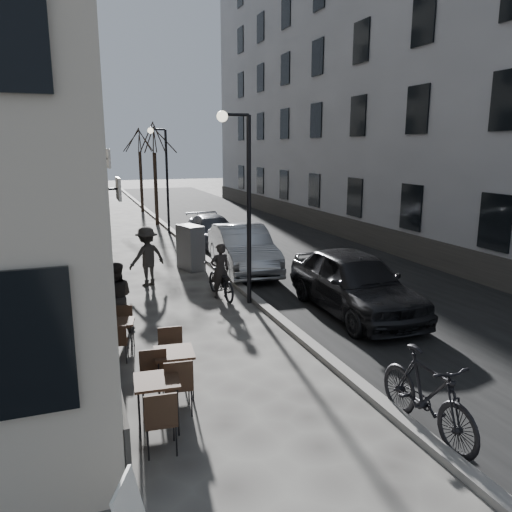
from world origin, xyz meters
TOP-DOWN VIEW (x-y plane):
  - ground at (0.00, 0.00)m, footprint 120.00×120.00m
  - road at (3.85, 16.00)m, footprint 7.30×60.00m
  - kerb at (0.20, 16.00)m, footprint 0.25×60.00m
  - building_left at (-6.00, 16.50)m, footprint 4.00×35.00m
  - building_right at (9.50, 16.50)m, footprint 4.00×35.00m
  - streetlamp_near at (-0.17, 6.00)m, footprint 0.90×0.28m
  - streetlamp_far at (-0.17, 18.00)m, footprint 0.90×0.28m
  - tree_near at (-0.10, 21.00)m, footprint 2.40×2.40m
  - tree_far at (-0.10, 27.00)m, footprint 2.40×2.40m
  - bistro_set_a at (-3.38, 0.55)m, footprint 0.71×1.65m
  - bistro_set_b at (-2.94, 1.49)m, footprint 0.73×1.66m
  - bistro_set_c at (-3.62, 3.77)m, footprint 0.65×1.39m
  - utility_cabinet at (-0.65, 10.30)m, footprint 0.85×1.16m
  - bicycle at (-0.60, 6.75)m, footprint 0.80×1.88m
  - cyclist_rider at (-0.60, 6.75)m, footprint 0.61×0.43m
  - pedestrian_near at (-3.60, 5.00)m, footprint 0.90×0.75m
  - pedestrian_mid at (-2.36, 8.74)m, footprint 1.36×1.10m
  - pedestrian_far at (-3.60, 11.56)m, footprint 0.95×0.64m
  - car_near at (2.25, 4.27)m, footprint 2.04×4.84m
  - car_mid at (1.00, 9.53)m, footprint 2.06×4.85m
  - car_far at (1.31, 14.52)m, footprint 1.76×4.27m
  - moped at (0.35, -0.95)m, footprint 0.63×2.11m

SIDE VIEW (x-z plane):
  - ground at x=0.00m, z-range 0.00..0.00m
  - road at x=3.85m, z-range 0.00..0.00m
  - kerb at x=0.20m, z-range 0.00..0.12m
  - bistro_set_c at x=-3.62m, z-range 0.01..0.81m
  - bicycle at x=-0.60m, z-range 0.00..0.96m
  - bistro_set_a at x=-3.38m, z-range 0.01..0.97m
  - bistro_set_b at x=-2.94m, z-range 0.01..0.97m
  - car_far at x=1.31m, z-range 0.00..1.24m
  - moped at x=0.35m, z-range 0.00..1.26m
  - pedestrian_far at x=-3.60m, z-range 0.00..1.50m
  - car_mid at x=1.00m, z-range 0.00..1.56m
  - utility_cabinet at x=-0.65m, z-range 0.00..1.56m
  - cyclist_rider at x=-0.60m, z-range 0.00..1.58m
  - car_near at x=2.25m, z-range 0.00..1.63m
  - pedestrian_near at x=-3.60m, z-range 0.00..1.65m
  - pedestrian_mid at x=-2.36m, z-range 0.00..1.84m
  - streetlamp_near at x=-0.17m, z-range 0.62..5.71m
  - streetlamp_far at x=-0.17m, z-range 0.62..5.71m
  - tree_near at x=-0.10m, z-range 1.81..7.51m
  - tree_far at x=-0.10m, z-range 1.81..7.51m
  - building_left at x=-6.00m, z-range 0.00..16.00m
  - building_right at x=9.50m, z-range 0.00..16.00m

